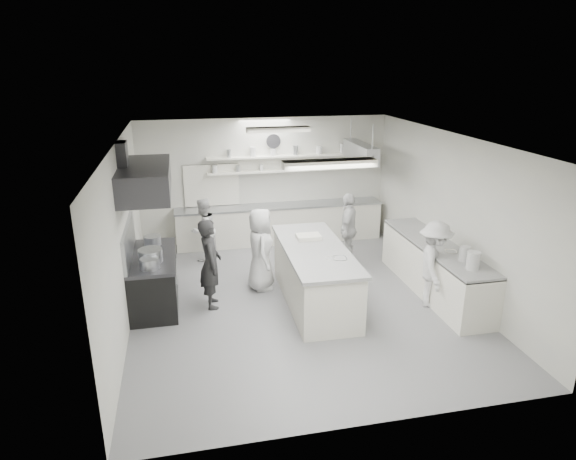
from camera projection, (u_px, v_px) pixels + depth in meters
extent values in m
cube|color=gray|center=(298.00, 300.00, 9.41)|extent=(6.00, 7.00, 0.02)
cube|color=white|center=(299.00, 139.00, 8.44)|extent=(6.00, 7.00, 0.02)
cube|color=beige|center=(265.00, 180.00, 12.16)|extent=(6.00, 0.04, 3.00)
cube|color=beige|center=(369.00, 317.00, 5.68)|extent=(6.00, 0.04, 3.00)
cube|color=beige|center=(123.00, 236.00, 8.32)|extent=(0.04, 7.00, 3.00)
cube|color=beige|center=(451.00, 214.00, 9.52)|extent=(0.04, 7.00, 3.00)
cube|color=black|center=(154.00, 281.00, 9.11)|extent=(0.80, 1.80, 0.90)
cube|color=#35353A|center=(145.00, 179.00, 8.50)|extent=(0.85, 2.00, 0.50)
cube|color=white|center=(280.00, 224.00, 12.28)|extent=(5.00, 0.60, 0.92)
cube|color=white|center=(295.00, 170.00, 12.10)|extent=(4.20, 0.26, 0.04)
cube|color=white|center=(295.00, 156.00, 11.99)|extent=(4.20, 0.26, 0.04)
cube|color=black|center=(212.00, 185.00, 11.90)|extent=(1.30, 0.04, 1.00)
cylinder|color=white|center=(273.00, 141.00, 11.86)|extent=(0.32, 0.05, 0.32)
cube|color=white|center=(434.00, 269.00, 9.60)|extent=(0.74, 3.30, 0.94)
cube|color=#A3A6AC|center=(360.00, 152.00, 11.28)|extent=(0.30, 1.60, 0.40)
cube|color=white|center=(329.00, 164.00, 6.79)|extent=(1.30, 0.25, 0.10)
cube|color=white|center=(278.00, 129.00, 10.12)|extent=(1.30, 0.25, 0.10)
cube|color=white|center=(315.00, 276.00, 9.18)|extent=(1.08, 2.78, 1.02)
cylinder|color=#A3A6AC|center=(151.00, 257.00, 8.65)|extent=(0.41, 0.41, 0.27)
imported|color=#252526|center=(210.00, 264.00, 8.93)|extent=(0.41, 0.61, 1.65)
imported|color=silver|center=(203.00, 230.00, 11.09)|extent=(0.86, 0.86, 1.41)
imported|color=silver|center=(260.00, 249.00, 9.64)|extent=(0.54, 0.81, 1.63)
imported|color=silver|center=(348.00, 229.00, 10.86)|extent=(0.80, 1.01, 1.60)
imported|color=silver|center=(434.00, 264.00, 8.96)|extent=(0.94, 1.18, 1.61)
imported|color=#A3A6AC|center=(340.00, 259.00, 8.53)|extent=(0.28, 0.28, 0.06)
imported|color=white|center=(330.00, 259.00, 8.53)|extent=(0.24, 0.24, 0.06)
imported|color=white|center=(451.00, 252.00, 9.08)|extent=(0.28, 0.28, 0.05)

